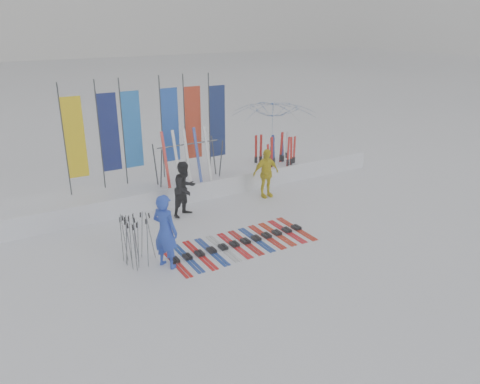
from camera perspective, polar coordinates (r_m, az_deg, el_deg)
ground at (r=11.65m, az=3.19°, el=-7.18°), size 120.00×120.00×0.00m
snow_bank at (r=15.24m, az=-6.41°, el=0.82°), size 14.00×1.60×0.60m
person_blue at (r=10.71m, az=-9.10°, el=-4.76°), size 0.68×0.77×1.77m
person_black at (r=13.45m, az=-6.73°, el=0.38°), size 0.95×0.85×1.62m
person_yellow at (r=14.80m, az=3.18°, el=2.30°), size 0.93×0.40×1.57m
tent_canopy at (r=16.91m, az=4.13°, el=6.66°), size 3.21×3.26×2.73m
ski_row at (r=11.94m, az=-0.06°, el=-6.25°), size 3.74×1.69×0.07m
pole_cluster at (r=11.08m, az=-12.78°, el=-5.80°), size 0.76×0.78×1.25m
feather_flags at (r=14.57m, az=-10.79°, el=7.63°), size 5.04×0.27×3.20m
ski_rack at (r=14.52m, az=-6.30°, el=4.31°), size 2.04×0.80×1.23m
upright_skis at (r=16.36m, az=4.44°, el=4.11°), size 1.40×0.93×1.69m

